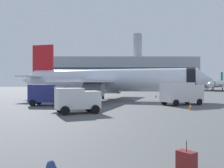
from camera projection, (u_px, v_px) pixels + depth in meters
name	position (u px, v px, depth m)	size (l,w,h in m)	color
airplane_at_gate	(108.00, 80.00, 45.51)	(35.15, 32.06, 10.50)	silver
airplane_taxiing	(217.00, 84.00, 101.77)	(21.77, 23.55, 7.84)	white
service_truck	(47.00, 94.00, 34.84)	(4.94, 2.81, 2.90)	navy
fuel_truck	(181.00, 92.00, 35.72)	(6.45, 4.75, 3.20)	white
cargo_van	(77.00, 99.00, 25.77)	(4.83, 3.68, 2.60)	white
safety_cone_near	(190.00, 107.00, 29.06)	(0.44, 0.44, 0.79)	#F2590C
safety_cone_mid	(52.00, 97.00, 49.67)	(0.44, 0.44, 0.71)	#F2590C
safety_cone_far	(156.00, 96.00, 54.46)	(0.44, 0.44, 0.78)	#F2590C
safety_cone_outer	(86.00, 106.00, 31.18)	(0.44, 0.44, 0.61)	#F2590C
rolling_suitcase	(187.00, 161.00, 8.80)	(0.71, 0.75, 1.10)	maroon
traveller_backpack	(51.00, 167.00, 8.63)	(0.36, 0.40, 0.48)	navy
terminal_building	(122.00, 73.00, 124.30)	(71.63, 16.78, 27.31)	#9EA3AD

